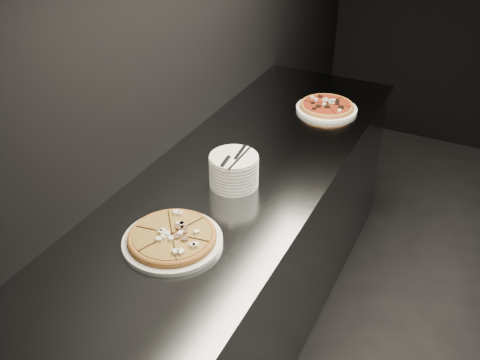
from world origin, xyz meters
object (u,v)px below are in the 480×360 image
at_px(cutlery, 234,158).
at_px(counter, 239,257).
at_px(pizza_mushroom, 172,238).
at_px(pizza_tomato, 327,107).
at_px(ramekin, 243,158).
at_px(plate_stack, 234,170).

bearing_deg(cutlery, counter, 99.82).
bearing_deg(pizza_mushroom, pizza_tomato, 84.07).
relative_size(counter, ramekin, 31.21).
distance_m(pizza_tomato, ramekin, 0.70).
bearing_deg(cutlery, ramekin, 96.91).
xyz_separation_m(pizza_tomato, plate_stack, (-0.11, -0.83, 0.05)).
bearing_deg(cutlery, plate_stack, 111.04).
bearing_deg(cutlery, pizza_tomato, 76.53).
xyz_separation_m(counter, pizza_tomato, (0.13, 0.75, 0.48)).
xyz_separation_m(counter, ramekin, (-0.01, 0.07, 0.50)).
bearing_deg(pizza_tomato, pizza_mushroom, -95.93).
distance_m(counter, plate_stack, 0.53).
bearing_deg(counter, pizza_tomato, 80.14).
height_order(pizza_mushroom, cutlery, cutlery).
distance_m(pizza_mushroom, cutlery, 0.43).
distance_m(plate_stack, cutlery, 0.07).
xyz_separation_m(cutlery, ramekin, (-0.04, 0.17, -0.10)).
height_order(counter, cutlery, cutlery).
bearing_deg(counter, pizza_mushroom, -90.03).
xyz_separation_m(counter, plate_stack, (0.02, -0.08, 0.52)).
xyz_separation_m(counter, pizza_mushroom, (-0.00, -0.51, 0.48)).
height_order(counter, pizza_mushroom, pizza_mushroom).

